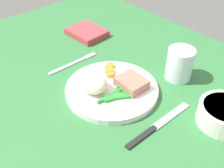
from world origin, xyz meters
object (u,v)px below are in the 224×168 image
water_glass (179,66)px  salad_bowl (224,114)px  dinner_plate (112,89)px  fork (73,63)px  napkin (87,32)px  meat_portion (131,83)px  knife (157,126)px

water_glass → salad_bowl: water_glass is taller
dinner_plate → fork: (-17.53, -0.26, -0.60)cm
napkin → water_glass: bearing=6.9°
dinner_plate → water_glass: bearing=68.1°
meat_portion → water_glass: water_glass is taller
fork → napkin: 18.22cm
meat_portion → napkin: size_ratio=0.58×
meat_portion → knife: (12.81, -4.11, -2.66)cm
meat_portion → water_glass: size_ratio=0.83×
dinner_plate → napkin: size_ratio=1.90×
meat_portion → salad_bowl: bearing=20.4°
meat_portion → water_glass: 14.93cm
water_glass → salad_bowl: (17.72, -6.24, -1.03)cm
meat_portion → dinner_plate: bearing=-130.6°
fork → napkin: napkin is taller
meat_portion → salad_bowl: 23.21cm
water_glass → salad_bowl: 18.81cm
knife → water_glass: size_ratio=2.30×
knife → salad_bowl: bearing=55.1°
dinner_plate → meat_portion: (3.28, 3.82, 2.06)cm
knife → salad_bowl: size_ratio=1.73×
dinner_plate → napkin: bearing=154.8°
fork → water_glass: size_ratio=1.86×
salad_bowl → napkin: 54.24cm
napkin → meat_portion: bearing=-17.0°
meat_portion → napkin: meat_portion is taller
salad_bowl → napkin: size_ratio=0.93×
meat_portion → fork: meat_portion is taller
knife → fork: bearing=-178.7°
knife → water_glass: bearing=116.8°
water_glass → meat_portion: bearing=-105.7°
dinner_plate → knife: (16.09, -0.29, -0.60)cm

